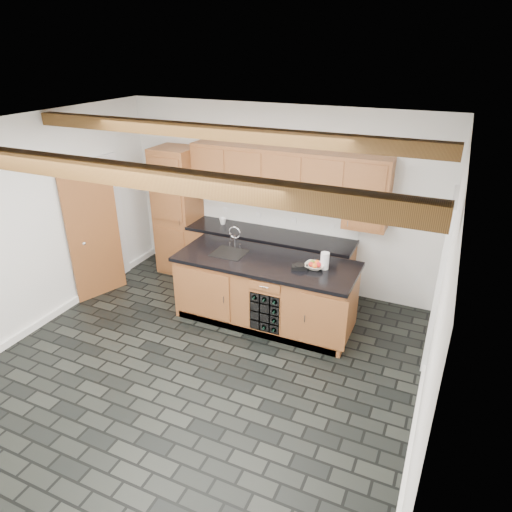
{
  "coord_description": "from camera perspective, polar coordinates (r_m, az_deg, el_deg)",
  "views": [
    {
      "loc": [
        2.43,
        -3.78,
        3.56
      ],
      "look_at": [
        0.38,
        0.8,
        1.22
      ],
      "focal_mm": 32.0,
      "sensor_mm": 36.0,
      "label": 1
    }
  ],
  "objects": [
    {
      "name": "ground",
      "position": [
        5.73,
        -6.95,
        -13.6
      ],
      "size": [
        5.0,
        5.0,
        0.0
      ],
      "primitive_type": "plane",
      "color": "black",
      "rests_on": "ground"
    },
    {
      "name": "kitchen_scale",
      "position": [
        5.88,
        5.48,
        -1.37
      ],
      "size": [
        0.23,
        0.17,
        0.06
      ],
      "rotation": [
        0.0,
        0.0,
        0.28
      ],
      "color": "black",
      "rests_on": "island"
    },
    {
      "name": "paper_towel",
      "position": [
        5.89,
        8.59,
        -0.59
      ],
      "size": [
        0.11,
        0.11,
        0.22
      ],
      "primitive_type": "cylinder",
      "color": "white",
      "rests_on": "island"
    },
    {
      "name": "fruit_bowl",
      "position": [
        5.91,
        7.33,
        -1.28
      ],
      "size": [
        0.26,
        0.26,
        0.06
      ],
      "primitive_type": "imported",
      "rotation": [
        0.0,
        0.0,
        -0.0
      ],
      "color": "beige",
      "rests_on": "island"
    },
    {
      "name": "mug",
      "position": [
        7.34,
        -4.17,
        4.37
      ],
      "size": [
        0.12,
        0.12,
        0.1
      ],
      "primitive_type": "imported",
      "rotation": [
        0.0,
        0.0,
        0.1
      ],
      "color": "white",
      "rests_on": "back_cabinetry"
    },
    {
      "name": "island",
      "position": [
        6.3,
        1.19,
        -4.41
      ],
      "size": [
        2.48,
        0.96,
        0.93
      ],
      "color": "#985B30",
      "rests_on": "ground"
    },
    {
      "name": "room_shell",
      "position": [
        5.39,
        -5.71,
        2.7
      ],
      "size": [
        5.01,
        5.0,
        5.0
      ],
      "color": "white",
      "rests_on": "ground"
    },
    {
      "name": "fruit_cluster",
      "position": [
        5.9,
        7.34,
        -0.98
      ],
      "size": [
        0.16,
        0.17,
        0.07
      ],
      "color": "red",
      "rests_on": "fruit_bowl"
    },
    {
      "name": "back_cabinetry",
      "position": [
        7.12,
        -0.83,
        3.77
      ],
      "size": [
        3.65,
        0.62,
        2.2
      ],
      "color": "#985B30",
      "rests_on": "ground"
    },
    {
      "name": "faucet",
      "position": [
        6.33,
        -3.24,
        0.76
      ],
      "size": [
        0.45,
        0.4,
        0.34
      ],
      "color": "black",
      "rests_on": "island"
    }
  ]
}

